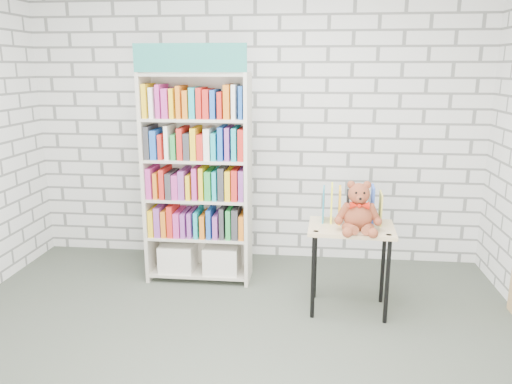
# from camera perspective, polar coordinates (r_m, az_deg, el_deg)

# --- Properties ---
(ground) EXTENTS (4.50, 4.50, 0.00)m
(ground) POSITION_cam_1_polar(r_m,az_deg,el_deg) (3.57, -3.79, -18.71)
(ground) COLOR #41483C
(ground) RESTS_ON ground
(room_shell) EXTENTS (4.52, 4.02, 2.81)m
(room_shell) POSITION_cam_1_polar(r_m,az_deg,el_deg) (3.01, -4.34, 11.22)
(room_shell) COLOR silver
(room_shell) RESTS_ON ground
(bookshelf) EXTENTS (0.95, 0.37, 2.12)m
(bookshelf) POSITION_cam_1_polar(r_m,az_deg,el_deg) (4.53, -6.65, 1.68)
(bookshelf) COLOR beige
(bookshelf) RESTS_ON ground
(display_table) EXTENTS (0.69, 0.49, 0.72)m
(display_table) POSITION_cam_1_polar(r_m,az_deg,el_deg) (4.04, 10.77, -5.21)
(display_table) COLOR tan
(display_table) RESTS_ON ground
(table_books) EXTENTS (0.47, 0.23, 0.28)m
(table_books) POSITION_cam_1_polar(r_m,az_deg,el_deg) (4.07, 10.89, -1.53)
(table_books) COLOR teal
(table_books) RESTS_ON display_table
(teddy_bear) EXTENTS (0.36, 0.33, 0.38)m
(teddy_bear) POSITION_cam_1_polar(r_m,az_deg,el_deg) (3.86, 11.63, -2.18)
(teddy_bear) COLOR brown
(teddy_bear) RESTS_ON display_table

